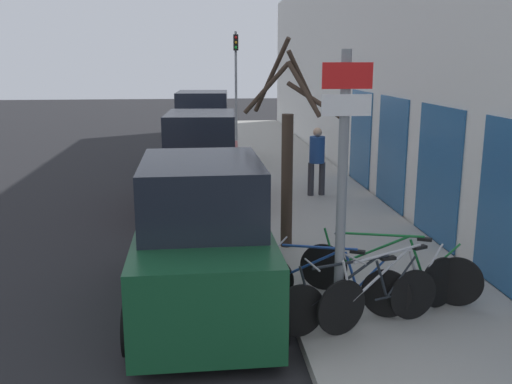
# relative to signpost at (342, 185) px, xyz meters

# --- Properties ---
(ground_plane) EXTENTS (80.00, 80.00, 0.00)m
(ground_plane) POSITION_rel_signpost_xyz_m (-1.51, 6.90, -2.03)
(ground_plane) COLOR black
(sidewalk_curb) EXTENTS (3.20, 32.00, 0.15)m
(sidewalk_curb) POSITION_rel_signpost_xyz_m (1.09, 9.70, -1.96)
(sidewalk_curb) COLOR #9E9B93
(sidewalk_curb) RESTS_ON ground
(building_facade) EXTENTS (0.23, 32.00, 6.50)m
(building_facade) POSITION_rel_signpost_xyz_m (2.83, 9.60, 1.18)
(building_facade) COLOR silver
(building_facade) RESTS_ON ground
(signpost) EXTENTS (0.59, 0.14, 3.48)m
(signpost) POSITION_rel_signpost_xyz_m (0.00, 0.00, 0.00)
(signpost) COLOR gray
(signpost) RESTS_ON sidewalk_curb
(bicycle_0) EXTENTS (2.25, 0.61, 0.94)m
(bicycle_0) POSITION_rel_signpost_xyz_m (0.26, -0.00, -1.48)
(bicycle_0) COLOR black
(bicycle_0) RESTS_ON sidewalk_curb
(bicycle_1) EXTENTS (2.23, 0.98, 0.99)m
(bicycle_1) POSITION_rel_signpost_xyz_m (0.78, 0.17, -1.47)
(bicycle_1) COLOR black
(bicycle_1) RESTS_ON sidewalk_curb
(bicycle_2) EXTENTS (2.08, 0.99, 0.92)m
(bicycle_2) POSITION_rel_signpost_xyz_m (-0.01, 0.60, -1.49)
(bicycle_2) COLOR black
(bicycle_2) RESTS_ON sidewalk_curb
(bicycle_3) EXTENTS (2.38, 1.07, 0.98)m
(bicycle_3) POSITION_rel_signpost_xyz_m (0.95, 0.89, -1.47)
(bicycle_3) COLOR black
(bicycle_3) RESTS_ON sidewalk_curb
(parked_car_0) EXTENTS (2.04, 4.25, 2.19)m
(parked_car_0) POSITION_rel_signpost_xyz_m (-1.69, 1.15, -1.04)
(parked_car_0) COLOR #144728
(parked_car_0) RESTS_ON ground
(parked_car_1) EXTENTS (2.16, 4.39, 2.30)m
(parked_car_1) POSITION_rel_signpost_xyz_m (-1.66, 6.97, -1.00)
(parked_car_1) COLOR maroon
(parked_car_1) RESTS_ON ground
(parked_car_2) EXTENTS (2.17, 4.20, 2.51)m
(parked_car_2) POSITION_rel_signpost_xyz_m (-1.57, 12.21, -0.90)
(parked_car_2) COLOR silver
(parked_car_2) RESTS_ON ground
(pedestrian_near) EXTENTS (0.45, 0.38, 1.72)m
(pedestrian_near) POSITION_rel_signpost_xyz_m (1.22, 7.31, -0.89)
(pedestrian_near) COLOR #333338
(pedestrian_near) RESTS_ON sidewalk_curb
(street_tree) EXTENTS (1.60, 1.47, 3.74)m
(street_tree) POSITION_rel_signpost_xyz_m (-0.14, 3.38, -0.17)
(street_tree) COLOR #3D2D23
(street_tree) RESTS_ON sidewalk_curb
(traffic_light) EXTENTS (0.20, 0.30, 4.50)m
(traffic_light) POSITION_rel_signpost_xyz_m (-0.12, 17.59, 1.00)
(traffic_light) COLOR gray
(traffic_light) RESTS_ON sidewalk_curb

